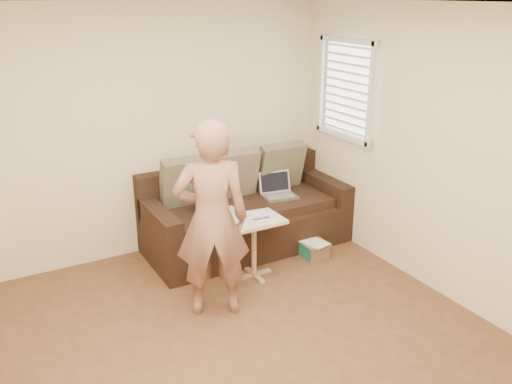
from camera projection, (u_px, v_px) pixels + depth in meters
floor at (255, 358)px, 4.25m from camera, size 4.50×4.50×0.00m
ceiling at (255, 4)px, 3.35m from camera, size 4.50×4.50×0.00m
wall_back at (148, 133)px, 5.64m from camera, size 4.00×0.00×4.00m
wall_right at (457, 161)px, 4.72m from camera, size 0.00×4.50×4.50m
window_blinds at (346, 89)px, 5.79m from camera, size 0.12×0.88×1.08m
sofa at (247, 211)px, 5.97m from camera, size 2.20×0.95×0.85m
pillow_left at (186, 182)px, 5.76m from camera, size 0.55×0.29×0.57m
pillow_mid at (234, 174)px, 5.99m from camera, size 0.55×0.27×0.57m
pillow_right at (280, 166)px, 6.26m from camera, size 0.55×0.28×0.57m
laptop_silver at (280, 197)px, 6.08m from camera, size 0.41×0.32×0.25m
laptop_white at (215, 212)px, 5.67m from camera, size 0.40×0.38×0.23m
person at (212, 220)px, 4.59m from camera, size 0.75×0.63×1.74m
side_table at (254, 248)px, 5.38m from camera, size 0.56×0.39×0.61m
drinking_glass at (231, 213)px, 5.26m from camera, size 0.07×0.07×0.12m
scissors at (261, 218)px, 5.27m from camera, size 0.18×0.11×0.02m
paper_on_table at (257, 216)px, 5.35m from camera, size 0.25×0.33×0.00m
striped_box at (314, 249)px, 5.84m from camera, size 0.27×0.27×0.17m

